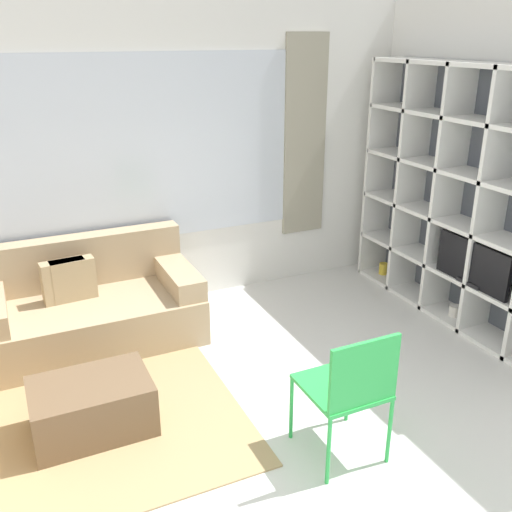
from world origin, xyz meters
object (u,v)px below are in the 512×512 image
Objects in this scene: ottoman at (92,407)px; folding_chair at (350,385)px; couch_main at (90,307)px; shelving_unit at (472,202)px.

folding_chair is at bearing -34.30° from ottoman.
folding_chair reaches higher than ottoman.
folding_chair is (1.12, -2.11, 0.23)m from couch_main.
shelving_unit reaches higher than folding_chair.
couch_main is 2.40m from folding_chair.
shelving_unit is 3.29m from couch_main.
shelving_unit is 3.35× the size of ottoman.
couch_main is 1.98× the size of folding_chair.
couch_main is 1.23m from ottoman.
folding_chair is at bearing -62.14° from couch_main.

